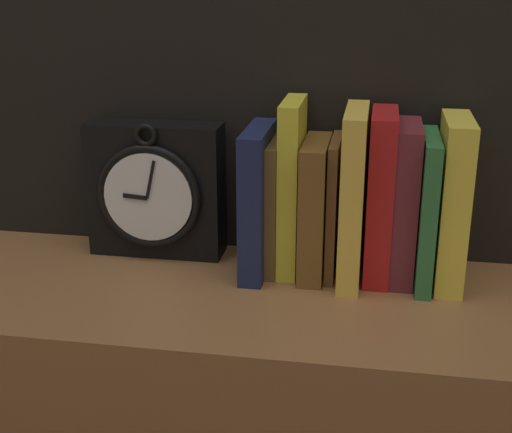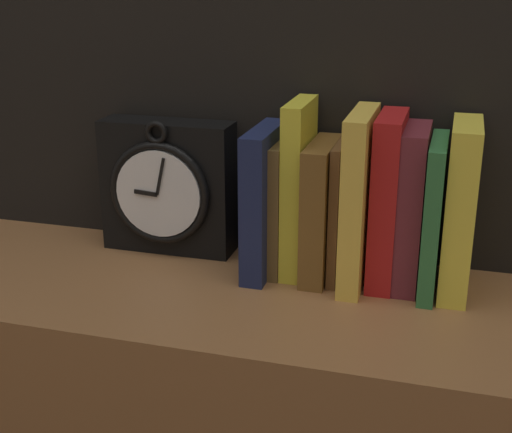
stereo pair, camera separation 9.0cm
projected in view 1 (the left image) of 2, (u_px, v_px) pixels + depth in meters
clock at (155, 190)px, 1.04m from camera, size 0.20×0.07×0.20m
book_slot0_navy at (258, 201)px, 0.98m from camera, size 0.03×0.14×0.20m
book_slot1_brown at (276, 205)px, 0.99m from camera, size 0.02×0.11×0.18m
book_slot2_yellow at (292, 187)px, 0.98m from camera, size 0.03×0.11×0.24m
book_slot3_brown at (315, 208)px, 0.97m from camera, size 0.03×0.13×0.19m
book_slot4_brown at (334, 207)px, 0.98m from camera, size 0.01×0.11×0.19m
book_slot5_yellow at (353, 196)px, 0.95m from camera, size 0.03×0.14×0.23m
book_slot6_red at (380, 196)px, 0.96m from camera, size 0.03×0.12×0.23m
book_slot7_maroon at (405, 203)px, 0.95m from camera, size 0.03×0.12×0.21m
book_slot8_green at (426, 210)px, 0.94m from camera, size 0.02×0.13×0.20m
book_slot9_yellow at (452, 202)px, 0.94m from camera, size 0.04×0.13×0.22m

